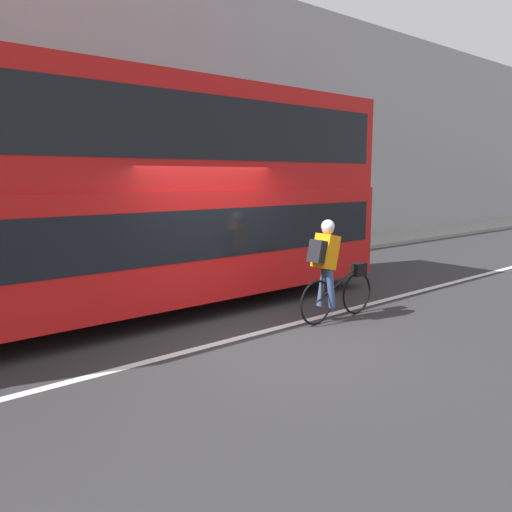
# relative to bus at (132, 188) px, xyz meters

# --- Properties ---
(ground_plane) EXTENTS (80.00, 80.00, 0.00)m
(ground_plane) POSITION_rel_bus_xyz_m (0.70, -2.13, -2.16)
(ground_plane) COLOR #2D2D30
(road_center_line) EXTENTS (50.00, 0.14, 0.01)m
(road_center_line) POSITION_rel_bus_xyz_m (0.70, -2.18, -2.16)
(road_center_line) COLOR silver
(road_center_line) RESTS_ON ground_plane
(sidewalk_curb) EXTENTS (60.00, 2.14, 0.12)m
(sidewalk_curb) POSITION_rel_bus_xyz_m (0.70, 3.28, -2.10)
(sidewalk_curb) COLOR gray
(sidewalk_curb) RESTS_ON ground_plane
(building_facade) EXTENTS (60.00, 0.30, 7.85)m
(building_facade) POSITION_rel_bus_xyz_m (0.70, 4.50, 1.76)
(building_facade) COLOR #9E9EA3
(building_facade) RESTS_ON ground_plane
(bus) EXTENTS (9.60, 2.52, 3.90)m
(bus) POSITION_rel_bus_xyz_m (0.00, 0.00, 0.00)
(bus) COLOR black
(bus) RESTS_ON ground_plane
(cyclist_on_bike) EXTENTS (1.73, 0.32, 1.67)m
(cyclist_on_bike) POSITION_rel_bus_xyz_m (2.23, -2.43, -1.27)
(cyclist_on_bike) COLOR black
(cyclist_on_bike) RESTS_ON ground_plane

